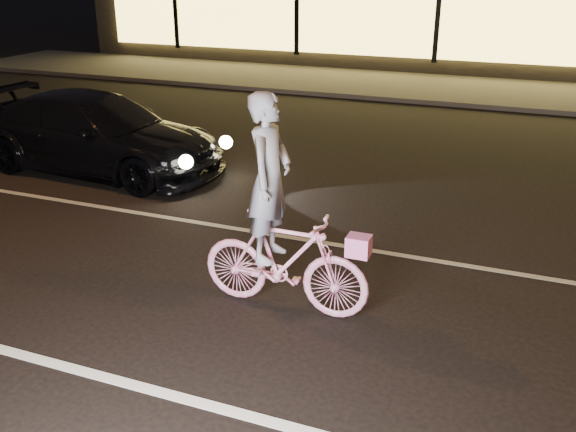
% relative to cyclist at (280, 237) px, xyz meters
% --- Properties ---
extents(ground, '(90.00, 90.00, 0.00)m').
position_rel_cyclist_xyz_m(ground, '(-0.87, -0.25, -0.83)').
color(ground, black).
rests_on(ground, ground).
extents(lane_stripe_near, '(60.00, 0.12, 0.01)m').
position_rel_cyclist_xyz_m(lane_stripe_near, '(-0.87, -1.75, -0.82)').
color(lane_stripe_near, silver).
rests_on(lane_stripe_near, ground).
extents(lane_stripe_far, '(60.00, 0.10, 0.01)m').
position_rel_cyclist_xyz_m(lane_stripe_far, '(-0.87, 1.75, -0.82)').
color(lane_stripe_far, gray).
rests_on(lane_stripe_far, ground).
extents(sidewalk, '(30.00, 4.00, 0.12)m').
position_rel_cyclist_xyz_m(sidewalk, '(-0.87, 12.75, -0.77)').
color(sidewalk, '#383533').
rests_on(sidewalk, ground).
extents(cyclist, '(1.85, 0.64, 2.33)m').
position_rel_cyclist_xyz_m(cyclist, '(0.00, 0.00, 0.00)').
color(cyclist, '#F33087').
rests_on(cyclist, ground).
extents(sedan, '(4.70, 2.11, 1.34)m').
position_rel_cyclist_xyz_m(sedan, '(-4.75, 3.25, -0.16)').
color(sedan, black).
rests_on(sedan, ground).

